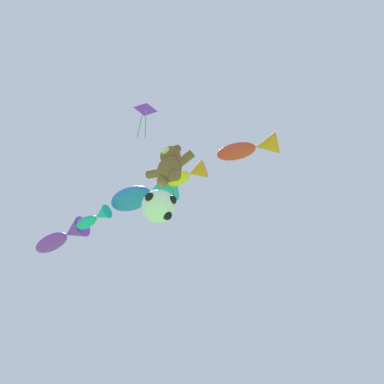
# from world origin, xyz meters

# --- Properties ---
(teddy_bear_kite) EXTENTS (1.66, 0.73, 1.69)m
(teddy_bear_kite) POSITION_xyz_m (-0.43, 6.24, 11.81)
(teddy_bear_kite) COLOR brown
(soccer_ball_kite) EXTENTS (1.03, 1.03, 0.95)m
(soccer_ball_kite) POSITION_xyz_m (-0.79, 6.38, 10.26)
(soccer_ball_kite) COLOR white
(fish_kite_crimson) EXTENTS (2.08, 1.15, 0.72)m
(fish_kite_crimson) POSITION_xyz_m (1.72, 7.68, 13.02)
(fish_kite_crimson) COLOR red
(fish_kite_goldfin) EXTENTS (1.56, 0.72, 0.63)m
(fish_kite_goldfin) POSITION_xyz_m (-0.59, 7.47, 12.88)
(fish_kite_goldfin) COLOR yellow
(fish_kite_cobalt) EXTENTS (2.51, 1.31, 1.11)m
(fish_kite_cobalt) POSITION_xyz_m (-2.31, 7.58, 13.11)
(fish_kite_cobalt) COLOR blue
(fish_kite_teal) EXTENTS (1.47, 0.55, 0.53)m
(fish_kite_teal) POSITION_xyz_m (-4.29, 7.28, 12.61)
(fish_kite_teal) COLOR #19ADB2
(fish_kite_violet) EXTENTS (2.33, 0.84, 0.81)m
(fish_kite_violet) POSITION_xyz_m (-6.01, 7.54, 12.80)
(fish_kite_violet) COLOR purple
(diamond_kite) EXTENTS (0.71, 0.62, 2.56)m
(diamond_kite) POSITION_xyz_m (-1.61, 6.03, 15.87)
(diamond_kite) COLOR purple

